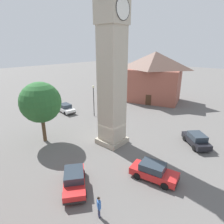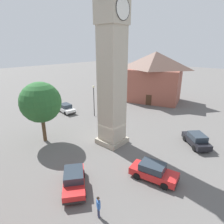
{
  "view_description": "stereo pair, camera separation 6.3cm",
  "coord_description": "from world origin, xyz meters",
  "px_view_note": "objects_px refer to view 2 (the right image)",
  "views": [
    {
      "loc": [
        -15.83,
        -13.77,
        11.16
      ],
      "look_at": [
        0.0,
        0.0,
        3.95
      ],
      "focal_mm": 30.66,
      "sensor_mm": 36.0,
      "label": 1
    },
    {
      "loc": [
        -15.79,
        -13.82,
        11.16
      ],
      "look_at": [
        0.0,
        0.0,
        3.95
      ],
      "focal_mm": 30.66,
      "sensor_mm": 36.0,
      "label": 2
    }
  ],
  "objects_px": {
    "car_red_corner": "(196,140)",
    "lamp_post": "(94,96)",
    "building_shop_left": "(155,76)",
    "car_blue_kerb": "(153,171)",
    "car_silver_kerb": "(66,108)",
    "pedestrian": "(98,205)",
    "car_white_side": "(74,180)",
    "tree": "(41,102)",
    "clock_tower": "(112,22)"
  },
  "relations": [
    {
      "from": "clock_tower",
      "to": "lamp_post",
      "type": "relative_size",
      "value": 4.42
    },
    {
      "from": "car_silver_kerb",
      "to": "car_white_side",
      "type": "height_order",
      "value": "same"
    },
    {
      "from": "pedestrian",
      "to": "tree",
      "type": "distance_m",
      "value": 14.09
    },
    {
      "from": "car_silver_kerb",
      "to": "pedestrian",
      "type": "distance_m",
      "value": 23.33
    },
    {
      "from": "car_silver_kerb",
      "to": "car_red_corner",
      "type": "distance_m",
      "value": 21.81
    },
    {
      "from": "car_silver_kerb",
      "to": "lamp_post",
      "type": "distance_m",
      "value": 6.16
    },
    {
      "from": "car_blue_kerb",
      "to": "car_silver_kerb",
      "type": "xyz_separation_m",
      "value": [
        5.85,
        20.87,
        0.0
      ]
    },
    {
      "from": "car_blue_kerb",
      "to": "car_silver_kerb",
      "type": "relative_size",
      "value": 1.0
    },
    {
      "from": "car_blue_kerb",
      "to": "car_red_corner",
      "type": "xyz_separation_m",
      "value": [
        8.73,
        -0.75,
        0.0
      ]
    },
    {
      "from": "car_white_side",
      "to": "car_silver_kerb",
      "type": "bearing_deg",
      "value": 55.95
    },
    {
      "from": "clock_tower",
      "to": "tree",
      "type": "xyz_separation_m",
      "value": [
        -5.13,
        6.6,
        -8.53
      ]
    },
    {
      "from": "tree",
      "to": "lamp_post",
      "type": "xyz_separation_m",
      "value": [
        10.29,
        1.89,
        -1.5
      ]
    },
    {
      "from": "car_white_side",
      "to": "tree",
      "type": "xyz_separation_m",
      "value": [
        2.89,
        9.46,
        4.21
      ]
    },
    {
      "from": "car_red_corner",
      "to": "car_white_side",
      "type": "bearing_deg",
      "value": 159.98
    },
    {
      "from": "car_white_side",
      "to": "pedestrian",
      "type": "xyz_separation_m",
      "value": [
        -0.73,
        -3.57,
        0.25
      ]
    },
    {
      "from": "car_red_corner",
      "to": "car_blue_kerb",
      "type": "bearing_deg",
      "value": 175.12
    },
    {
      "from": "car_red_corner",
      "to": "pedestrian",
      "type": "bearing_deg",
      "value": 174.04
    },
    {
      "from": "car_blue_kerb",
      "to": "car_red_corner",
      "type": "bearing_deg",
      "value": -4.88
    },
    {
      "from": "car_blue_kerb",
      "to": "car_silver_kerb",
      "type": "distance_m",
      "value": 21.67
    },
    {
      "from": "car_white_side",
      "to": "lamp_post",
      "type": "xyz_separation_m",
      "value": [
        13.18,
        11.35,
        2.7
      ]
    },
    {
      "from": "car_red_corner",
      "to": "pedestrian",
      "type": "relative_size",
      "value": 2.45
    },
    {
      "from": "clock_tower",
      "to": "pedestrian",
      "type": "height_order",
      "value": "clock_tower"
    },
    {
      "from": "building_shop_left",
      "to": "lamp_post",
      "type": "xyz_separation_m",
      "value": [
        -15.24,
        2.49,
        -1.76
      ]
    },
    {
      "from": "clock_tower",
      "to": "car_silver_kerb",
      "type": "relative_size",
      "value": 5.31
    },
    {
      "from": "building_shop_left",
      "to": "car_blue_kerb",
      "type": "bearing_deg",
      "value": -150.23
    },
    {
      "from": "building_shop_left",
      "to": "lamp_post",
      "type": "height_order",
      "value": "building_shop_left"
    },
    {
      "from": "tree",
      "to": "car_white_side",
      "type": "bearing_deg",
      "value": -106.97
    },
    {
      "from": "car_white_side",
      "to": "lamp_post",
      "type": "bearing_deg",
      "value": 40.73
    },
    {
      "from": "pedestrian",
      "to": "lamp_post",
      "type": "height_order",
      "value": "lamp_post"
    },
    {
      "from": "tree",
      "to": "car_silver_kerb",
      "type": "bearing_deg",
      "value": 40.43
    },
    {
      "from": "car_silver_kerb",
      "to": "car_red_corner",
      "type": "xyz_separation_m",
      "value": [
        2.88,
        -21.61,
        0.0
      ]
    },
    {
      "from": "car_silver_kerb",
      "to": "tree",
      "type": "bearing_deg",
      "value": -139.57
    },
    {
      "from": "car_blue_kerb",
      "to": "pedestrian",
      "type": "height_order",
      "value": "pedestrian"
    },
    {
      "from": "tree",
      "to": "lamp_post",
      "type": "relative_size",
      "value": 1.42
    },
    {
      "from": "car_red_corner",
      "to": "car_silver_kerb",
      "type": "bearing_deg",
      "value": 97.59
    },
    {
      "from": "car_silver_kerb",
      "to": "car_red_corner",
      "type": "height_order",
      "value": "same"
    },
    {
      "from": "car_white_side",
      "to": "building_shop_left",
      "type": "distance_m",
      "value": 30.1
    },
    {
      "from": "car_white_side",
      "to": "car_red_corner",
      "type": "bearing_deg",
      "value": -20.02
    },
    {
      "from": "car_red_corner",
      "to": "building_shop_left",
      "type": "height_order",
      "value": "building_shop_left"
    },
    {
      "from": "clock_tower",
      "to": "pedestrian",
      "type": "xyz_separation_m",
      "value": [
        -8.75,
        -6.43,
        -12.49
      ]
    },
    {
      "from": "car_blue_kerb",
      "to": "building_shop_left",
      "type": "relative_size",
      "value": 0.34
    },
    {
      "from": "car_silver_kerb",
      "to": "building_shop_left",
      "type": "relative_size",
      "value": 0.34
    },
    {
      "from": "car_red_corner",
      "to": "lamp_post",
      "type": "bearing_deg",
      "value": 92.97
    },
    {
      "from": "pedestrian",
      "to": "clock_tower",
      "type": "bearing_deg",
      "value": 36.32
    },
    {
      "from": "car_red_corner",
      "to": "lamp_post",
      "type": "relative_size",
      "value": 0.8
    },
    {
      "from": "lamp_post",
      "to": "tree",
      "type": "bearing_deg",
      "value": -169.62
    },
    {
      "from": "car_silver_kerb",
      "to": "tree",
      "type": "height_order",
      "value": "tree"
    },
    {
      "from": "clock_tower",
      "to": "lamp_post",
      "type": "distance_m",
      "value": 14.12
    },
    {
      "from": "car_silver_kerb",
      "to": "building_shop_left",
      "type": "height_order",
      "value": "building_shop_left"
    },
    {
      "from": "car_white_side",
      "to": "tree",
      "type": "bearing_deg",
      "value": 73.03
    }
  ]
}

